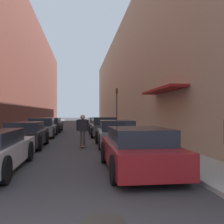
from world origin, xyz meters
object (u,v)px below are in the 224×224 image
object	(u,v)px
parked_car_right_4	(96,122)
parked_car_left_3	(51,125)
parked_car_left_1	(26,135)
parked_car_right_2	(103,127)
parked_car_right_1	(116,134)
skateboarder	(83,127)
parked_car_left_2	(42,128)
parked_car_right_3	(99,124)
traffic_light	(117,105)
parked_car_right_0	(138,150)
manhole_cover	(103,222)

from	to	relation	value
parked_car_right_4	parked_car_left_3	bearing A→B (deg)	-124.57
parked_car_left_1	parked_car_right_2	world-z (taller)	parked_car_right_2
parked_car_right_1	parked_car_right_4	world-z (taller)	parked_car_right_1
parked_car_left_3	skateboarder	xyz separation A→B (m)	(2.75, -10.54, 0.38)
parked_car_right_1	parked_car_left_2	bearing A→B (deg)	129.19
parked_car_right_3	parked_car_right_4	world-z (taller)	parked_car_right_3
parked_car_left_1	parked_car_right_1	bearing A→B (deg)	-1.42
parked_car_right_4	traffic_light	bearing A→B (deg)	-80.67
parked_car_right_1	parked_car_right_2	distance (m)	5.58
parked_car_left_1	parked_car_left_3	distance (m)	10.25
parked_car_left_3	parked_car_right_2	world-z (taller)	parked_car_right_2
parked_car_right_2	traffic_light	world-z (taller)	traffic_light
parked_car_left_3	traffic_light	xyz separation A→B (m)	(5.82, -1.48, 1.79)
parked_car_left_1	traffic_light	world-z (taller)	traffic_light
parked_car_right_1	parked_car_right_2	world-z (taller)	parked_car_right_2
parked_car_left_1	parked_car_right_4	distance (m)	17.39
parked_car_left_3	parked_car_right_0	size ratio (longest dim) A/B	1.05
parked_car_right_1	skateboarder	world-z (taller)	skateboarder
manhole_cover	parked_car_right_0	bearing A→B (deg)	67.78
skateboarder	traffic_light	world-z (taller)	traffic_light
parked_car_right_0	parked_car_right_2	world-z (taller)	parked_car_right_2
parked_car_left_3	parked_car_right_4	xyz separation A→B (m)	(4.50, 6.53, -0.04)
parked_car_left_2	traffic_light	size ratio (longest dim) A/B	1.06
parked_car_left_1	parked_car_left_2	world-z (taller)	parked_car_left_2
skateboarder	parked_car_right_4	bearing A→B (deg)	84.15
parked_car_right_0	parked_car_right_3	bearing A→B (deg)	89.76
parked_car_left_3	parked_car_right_0	xyz separation A→B (m)	(4.32, -15.90, 0.01)
parked_car_left_2	traffic_light	world-z (taller)	traffic_light
parked_car_left_1	parked_car_right_0	xyz separation A→B (m)	(4.37, -5.65, 0.01)
parked_car_right_3	parked_car_right_4	bearing A→B (deg)	88.92
parked_car_right_4	skateboarder	size ratio (longest dim) A/B	2.85
parked_car_right_2	manhole_cover	size ratio (longest dim) A/B	6.36
parked_car_right_2	parked_car_right_3	distance (m)	5.63
parked_car_right_0	parked_car_left_1	bearing A→B (deg)	127.73
parked_car_right_3	parked_car_right_4	distance (m)	5.69
parked_car_right_0	parked_car_right_4	world-z (taller)	parked_car_right_0
parked_car_left_2	parked_car_right_4	world-z (taller)	parked_car_left_2
parked_car_right_2	parked_car_right_4	world-z (taller)	parked_car_right_2
parked_car_right_0	traffic_light	xyz separation A→B (m)	(1.49, 14.43, 1.78)
parked_car_right_4	skateboarder	xyz separation A→B (m)	(-1.75, -17.07, 0.41)
parked_car_right_2	parked_car_right_4	bearing A→B (deg)	89.18
parked_car_right_1	traffic_light	size ratio (longest dim) A/B	1.08
skateboarder	parked_car_right_2	bearing A→B (deg)	74.59
manhole_cover	parked_car_right_2	bearing A→B (deg)	84.60
parked_car_right_0	parked_car_right_1	xyz separation A→B (m)	(0.15, 5.54, 0.01)
parked_car_right_2	skateboarder	bearing A→B (deg)	-105.41
parked_car_right_0	parked_car_right_1	world-z (taller)	parked_car_right_1
parked_car_left_2	parked_car_right_3	distance (m)	7.19
manhole_cover	traffic_light	xyz separation A→B (m)	(2.84, 17.72, 2.41)
parked_car_left_1	parked_car_right_3	xyz separation A→B (m)	(4.44, 11.10, -0.01)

